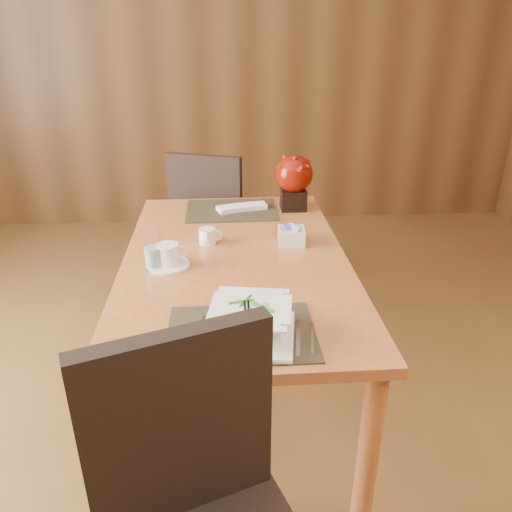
{
  "coord_description": "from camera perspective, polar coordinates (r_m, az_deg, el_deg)",
  "views": [
    {
      "loc": [
        -0.05,
        -1.22,
        1.61
      ],
      "look_at": [
        0.07,
        0.35,
        0.87
      ],
      "focal_mm": 35.0,
      "sensor_mm": 36.0,
      "label": 1
    }
  ],
  "objects": [
    {
      "name": "back_wall",
      "position": [
        4.23,
        -3.76,
        22.25
      ],
      "size": [
        5.0,
        0.02,
        2.8
      ],
      "primitive_type": "cube",
      "color": "#573619",
      "rests_on": "ground"
    },
    {
      "name": "dining_table",
      "position": [
        2.06,
        -2.33,
        -2.57
      ],
      "size": [
        0.9,
        1.5,
        0.75
      ],
      "color": "#B86933",
      "rests_on": "ground"
    },
    {
      "name": "placemat_near",
      "position": [
        1.54,
        -1.66,
        -8.81
      ],
      "size": [
        0.45,
        0.33,
        0.01
      ],
      "primitive_type": "cube",
      "color": "black",
      "rests_on": "dining_table"
    },
    {
      "name": "placemat_far",
      "position": [
        2.52,
        -2.81,
        5.26
      ],
      "size": [
        0.45,
        0.33,
        0.01
      ],
      "primitive_type": "cube",
      "color": "black",
      "rests_on": "dining_table"
    },
    {
      "name": "soup_setting",
      "position": [
        1.49,
        -0.63,
        -7.6
      ],
      "size": [
        0.3,
        0.3,
        0.11
      ],
      "rotation": [
        0.0,
        0.0,
        -0.16
      ],
      "color": "white",
      "rests_on": "dining_table"
    },
    {
      "name": "coffee_cup",
      "position": [
        1.95,
        -9.99,
        -0.1
      ],
      "size": [
        0.16,
        0.16,
        0.09
      ],
      "rotation": [
        0.0,
        0.0,
        0.17
      ],
      "color": "white",
      "rests_on": "dining_table"
    },
    {
      "name": "water_glass",
      "position": [
        1.93,
        -11.72,
        0.8
      ],
      "size": [
        0.09,
        0.09,
        0.16
      ],
      "primitive_type": "cylinder",
      "rotation": [
        0.0,
        0.0,
        -0.42
      ],
      "color": "white",
      "rests_on": "dining_table"
    },
    {
      "name": "creamer_jug",
      "position": [
        2.14,
        -5.58,
        2.29
      ],
      "size": [
        0.1,
        0.1,
        0.07
      ],
      "primitive_type": null,
      "rotation": [
        0.0,
        0.0,
        -0.04
      ],
      "color": "white",
      "rests_on": "dining_table"
    },
    {
      "name": "sugar_caddy",
      "position": [
        2.13,
        4.06,
        2.28
      ],
      "size": [
        0.12,
        0.12,
        0.07
      ],
      "primitive_type": "cube",
      "rotation": [
        0.0,
        0.0,
        -0.06
      ],
      "color": "white",
      "rests_on": "dining_table"
    },
    {
      "name": "berry_decor",
      "position": [
        2.51,
        4.34,
        8.78
      ],
      "size": [
        0.19,
        0.19,
        0.28
      ],
      "rotation": [
        0.0,
        0.0,
        -0.01
      ],
      "color": "black",
      "rests_on": "dining_table"
    },
    {
      "name": "napkins_far",
      "position": [
        2.52,
        -1.41,
        5.6
      ],
      "size": [
        0.26,
        0.15,
        0.02
      ],
      "primitive_type": null,
      "rotation": [
        0.0,
        0.0,
        0.25
      ],
      "color": "white",
      "rests_on": "dining_table"
    },
    {
      "name": "bread_plate",
      "position": [
        1.46,
        -12.86,
        -11.63
      ],
      "size": [
        0.15,
        0.15,
        0.01
      ],
      "primitive_type": "cube",
      "rotation": [
        0.0,
        0.0,
        -0.15
      ],
      "color": "white",
      "rests_on": "dining_table"
    },
    {
      "name": "far_chair",
      "position": [
        2.99,
        -4.91,
        4.12
      ],
      "size": [
        0.57,
        0.57,
        0.96
      ],
      "rotation": [
        0.0,
        0.0,
        2.8
      ],
      "color": "black",
      "rests_on": "ground"
    }
  ]
}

